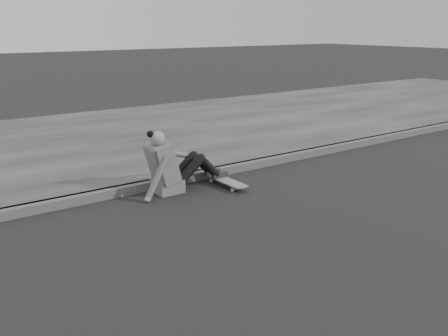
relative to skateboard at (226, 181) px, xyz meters
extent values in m
cube|color=#4B4B4B|center=(2.41, 0.50, -0.01)|extent=(24.00, 0.16, 0.12)
cube|color=#383838|center=(2.41, 3.52, -0.01)|extent=(24.00, 6.00, 0.12)
cylinder|color=#AAAAA5|center=(-0.08, -0.26, -0.04)|extent=(0.03, 0.05, 0.05)
cylinder|color=#AAAAA5|center=(0.08, -0.26, -0.04)|extent=(0.03, 0.05, 0.05)
cylinder|color=#AAAAA5|center=(-0.08, 0.26, -0.04)|extent=(0.03, 0.05, 0.05)
cylinder|color=#AAAAA5|center=(0.08, 0.26, -0.04)|extent=(0.03, 0.05, 0.05)
cube|color=#313134|center=(0.00, -0.26, -0.02)|extent=(0.16, 0.04, 0.03)
cube|color=#313134|center=(0.00, 0.26, -0.02)|extent=(0.16, 0.04, 0.03)
cube|color=slate|center=(0.00, 0.00, 0.01)|extent=(0.20, 0.78, 0.02)
cube|color=#5A5A5D|center=(-0.80, 0.25, 0.02)|extent=(0.36, 0.34, 0.18)
cube|color=#5A5A5D|center=(-0.87, 0.25, 0.36)|extent=(0.37, 0.40, 0.57)
cube|color=#5A5A5D|center=(-1.00, 0.25, 0.48)|extent=(0.14, 0.30, 0.20)
cylinder|color=gray|center=(-0.92, 0.25, 0.60)|extent=(0.09, 0.09, 0.08)
sphere|color=gray|center=(-0.93, 0.25, 0.69)|extent=(0.20, 0.20, 0.20)
sphere|color=black|center=(-1.02, 0.27, 0.76)|extent=(0.09, 0.09, 0.09)
cylinder|color=black|center=(-0.49, 0.16, 0.21)|extent=(0.43, 0.13, 0.39)
cylinder|color=black|center=(-0.49, 0.34, 0.21)|extent=(0.43, 0.13, 0.39)
cylinder|color=black|center=(-0.19, 0.16, 0.21)|extent=(0.35, 0.11, 0.36)
cylinder|color=black|center=(-0.19, 0.34, 0.21)|extent=(0.35, 0.11, 0.36)
sphere|color=black|center=(-0.32, 0.16, 0.35)|extent=(0.13, 0.13, 0.13)
sphere|color=black|center=(-0.32, 0.34, 0.35)|extent=(0.13, 0.13, 0.13)
cube|color=#252525|center=(0.00, 0.16, 0.05)|extent=(0.24, 0.08, 0.07)
cube|color=#252525|center=(0.00, 0.34, 0.05)|extent=(0.24, 0.08, 0.07)
cylinder|color=#5A5A5D|center=(-1.07, 0.04, 0.22)|extent=(0.38, 0.08, 0.58)
sphere|color=gray|center=(-1.22, 0.03, -0.03)|extent=(0.08, 0.08, 0.08)
cylinder|color=#5A5A5D|center=(-0.63, 0.41, 0.42)|extent=(0.48, 0.08, 0.21)
camera|label=1|loc=(-3.92, -5.45, 2.13)|focal=40.00mm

